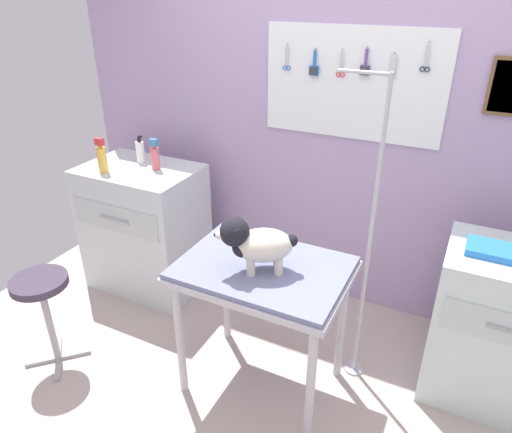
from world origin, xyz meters
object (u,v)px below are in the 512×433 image
at_px(counter_left, 145,228).
at_px(cabinet_right, 501,329).
at_px(stool, 42,296).
at_px(spray_bottle_tall, 140,152).
at_px(grooming_table, 263,280).
at_px(grooming_arm, 367,254).
at_px(dog, 255,243).

relative_size(counter_left, cabinet_right, 1.06).
bearing_deg(stool, cabinet_right, 21.21).
relative_size(stool, spray_bottle_tall, 3.05).
xyz_separation_m(counter_left, cabinet_right, (2.36, -0.02, -0.03)).
distance_m(grooming_table, cabinet_right, 1.29).
relative_size(cabinet_right, stool, 1.48).
xyz_separation_m(counter_left, stool, (0.01, -0.93, 0.01)).
bearing_deg(counter_left, stool, -89.36).
distance_m(grooming_table, grooming_arm, 0.56).
distance_m(grooming_table, spray_bottle_tall, 1.44).
relative_size(grooming_arm, counter_left, 1.85).
xyz_separation_m(dog, counter_left, (-1.19, 0.58, -0.49)).
relative_size(dog, spray_bottle_tall, 1.96).
xyz_separation_m(grooming_table, grooming_arm, (0.44, 0.33, 0.10)).
relative_size(counter_left, stool, 1.57).
bearing_deg(grooming_arm, cabinet_right, 14.08).
xyz_separation_m(dog, stool, (-1.18, -0.35, -0.47)).
bearing_deg(cabinet_right, grooming_arm, -165.92).
bearing_deg(dog, grooming_arm, 39.77).
height_order(cabinet_right, stool, cabinet_right).
height_order(grooming_table, stool, grooming_table).
height_order(counter_left, spray_bottle_tall, spray_bottle_tall).
distance_m(grooming_arm, stool, 1.83).
distance_m(dog, spray_bottle_tall, 1.42).
distance_m(dog, counter_left, 1.41).
relative_size(grooming_arm, spray_bottle_tall, 8.82).
height_order(grooming_table, counter_left, counter_left).
relative_size(grooming_table, dog, 2.24).
distance_m(grooming_table, dog, 0.25).
xyz_separation_m(grooming_table, cabinet_right, (1.16, 0.51, -0.27)).
distance_m(grooming_arm, counter_left, 1.70).
bearing_deg(cabinet_right, spray_bottle_tall, 177.22).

